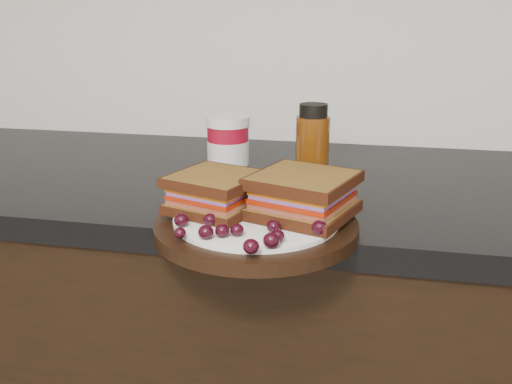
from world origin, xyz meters
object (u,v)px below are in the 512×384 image
at_px(condiment_jar, 228,148).
at_px(oil_bottle, 312,150).
at_px(sandwich_left, 216,192).
at_px(plate, 256,227).

relative_size(condiment_jar, oil_bottle, 0.76).
xyz_separation_m(sandwich_left, oil_bottle, (0.12, 0.17, 0.03)).
distance_m(plate, condiment_jar, 0.28).
relative_size(sandwich_left, condiment_jar, 0.99).
bearing_deg(condiment_jar, sandwich_left, -79.46).
bearing_deg(sandwich_left, oil_bottle, 75.13).
bearing_deg(plate, oil_bottle, 74.23).
distance_m(condiment_jar, oil_bottle, 0.17).
height_order(plate, sandwich_left, sandwich_left).
distance_m(plate, oil_bottle, 0.21).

